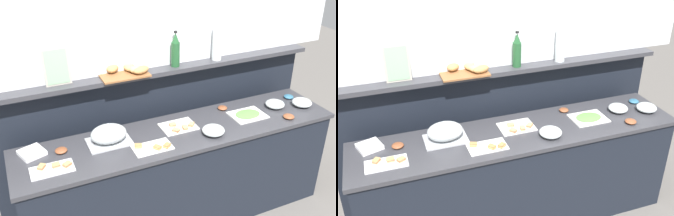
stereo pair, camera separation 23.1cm
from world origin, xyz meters
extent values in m
plane|color=slate|center=(0.00, 0.60, 0.00)|extent=(12.00, 12.00, 0.00)
cube|color=black|center=(0.00, 0.00, 0.45)|extent=(2.71, 0.57, 0.90)
cube|color=#38383D|center=(0.00, 0.00, 0.92)|extent=(2.75, 0.61, 0.03)
cube|color=black|center=(0.00, 0.49, 0.65)|extent=(3.04, 0.08, 1.30)
cube|color=#38383D|center=(0.00, 0.44, 1.32)|extent=(3.04, 0.22, 0.04)
cube|color=white|center=(0.00, 0.07, 0.94)|extent=(0.30, 0.22, 0.01)
cube|color=tan|center=(0.03, 0.01, 0.95)|extent=(0.05, 0.06, 0.01)
cube|color=#B24738|center=(0.03, 0.01, 0.96)|extent=(0.05, 0.06, 0.01)
cube|color=tan|center=(0.03, 0.01, 0.97)|extent=(0.05, 0.06, 0.01)
cube|color=tan|center=(-0.05, 0.09, 0.95)|extent=(0.06, 0.05, 0.01)
cube|color=#B24738|center=(-0.05, 0.09, 0.96)|extent=(0.06, 0.05, 0.01)
cube|color=tan|center=(-0.05, 0.09, 0.97)|extent=(0.06, 0.05, 0.01)
cube|color=tan|center=(0.10, 0.03, 0.95)|extent=(0.07, 0.07, 0.01)
cube|color=#B24738|center=(0.10, 0.03, 0.96)|extent=(0.07, 0.07, 0.01)
cube|color=tan|center=(0.10, 0.03, 0.97)|extent=(0.07, 0.07, 0.01)
cube|color=tan|center=(-0.06, 0.00, 0.95)|extent=(0.07, 0.07, 0.01)
cube|color=#B24738|center=(-0.06, 0.00, 0.96)|extent=(0.07, 0.07, 0.01)
cube|color=tan|center=(-0.06, 0.00, 0.97)|extent=(0.07, 0.07, 0.01)
cube|color=white|center=(-1.08, -0.10, 0.94)|extent=(0.30, 0.16, 0.01)
cube|color=tan|center=(-1.05, -0.08, 0.95)|extent=(0.06, 0.04, 0.01)
cube|color=#B24738|center=(-1.05, -0.08, 0.96)|extent=(0.06, 0.04, 0.01)
cube|color=tan|center=(-1.05, -0.08, 0.97)|extent=(0.06, 0.04, 0.01)
cube|color=tan|center=(-0.97, -0.11, 0.95)|extent=(0.07, 0.06, 0.01)
cube|color=#B24738|center=(-0.97, -0.11, 0.96)|extent=(0.07, 0.06, 0.01)
cube|color=tan|center=(-0.97, -0.11, 0.97)|extent=(0.07, 0.06, 0.01)
cube|color=tan|center=(-1.14, -0.06, 0.95)|extent=(0.07, 0.07, 0.01)
cube|color=#B24738|center=(-1.14, -0.06, 0.96)|extent=(0.07, 0.07, 0.01)
cube|color=tan|center=(-1.14, -0.06, 0.97)|extent=(0.07, 0.07, 0.01)
cube|color=white|center=(-0.32, -0.13, 0.94)|extent=(0.30, 0.17, 0.01)
cube|color=#AD7A47|center=(-0.22, -0.18, 0.95)|extent=(0.07, 0.07, 0.01)
cube|color=#E5C666|center=(-0.22, -0.18, 0.96)|extent=(0.07, 0.07, 0.01)
cube|color=#AD7A47|center=(-0.22, -0.18, 0.97)|extent=(0.07, 0.07, 0.01)
cube|color=#AD7A47|center=(-0.42, -0.09, 0.95)|extent=(0.07, 0.06, 0.01)
cube|color=#E5C666|center=(-0.42, -0.09, 0.96)|extent=(0.07, 0.06, 0.01)
cube|color=#AD7A47|center=(-0.42, -0.09, 0.97)|extent=(0.07, 0.06, 0.01)
cube|color=#AD7A47|center=(-0.30, -0.17, 0.95)|extent=(0.07, 0.07, 0.01)
cube|color=#E5C666|center=(-0.30, -0.17, 0.96)|extent=(0.07, 0.07, 0.01)
cube|color=#AD7A47|center=(-0.30, -0.17, 0.97)|extent=(0.07, 0.07, 0.01)
cube|color=white|center=(0.65, 0.00, 0.94)|extent=(0.31, 0.24, 0.01)
ellipsoid|color=#66994C|center=(0.65, 0.00, 0.95)|extent=(0.23, 0.17, 0.01)
cube|color=#B7BABF|center=(-0.60, 0.08, 0.94)|extent=(0.34, 0.24, 0.01)
ellipsoid|color=silver|center=(-0.60, 0.08, 1.02)|extent=(0.28, 0.23, 0.14)
sphere|color=#B7BABF|center=(-0.60, 0.08, 1.09)|extent=(0.02, 0.02, 0.02)
ellipsoid|color=silver|center=(0.21, -0.15, 0.97)|extent=(0.18, 0.18, 0.07)
ellipsoid|color=#E5CC66|center=(0.21, -0.15, 0.96)|extent=(0.14, 0.14, 0.04)
ellipsoid|color=silver|center=(0.97, 0.03, 0.97)|extent=(0.17, 0.17, 0.07)
ellipsoid|color=#E5CC66|center=(0.97, 0.03, 0.96)|extent=(0.14, 0.14, 0.04)
ellipsoid|color=silver|center=(1.22, -0.05, 0.97)|extent=(0.18, 0.18, 0.07)
ellipsoid|color=white|center=(1.22, -0.05, 0.96)|extent=(0.14, 0.14, 0.04)
ellipsoid|color=teal|center=(1.21, 0.13, 0.95)|extent=(0.09, 0.09, 0.03)
ellipsoid|color=brown|center=(-0.98, 0.10, 0.95)|extent=(0.09, 0.09, 0.03)
ellipsoid|color=brown|center=(0.95, -0.19, 0.95)|extent=(0.10, 0.10, 0.03)
ellipsoid|color=brown|center=(0.51, 0.19, 0.95)|extent=(0.09, 0.09, 0.03)
cube|color=white|center=(-1.18, 0.16, 0.95)|extent=(0.22, 0.22, 0.03)
cylinder|color=#23562D|center=(0.13, 0.41, 1.45)|extent=(0.08, 0.08, 0.22)
cone|color=#23562D|center=(0.13, 0.41, 1.60)|extent=(0.06, 0.06, 0.08)
cylinder|color=black|center=(0.13, 0.41, 1.65)|extent=(0.03, 0.03, 0.02)
cube|color=brown|center=(-0.35, 0.41, 1.35)|extent=(0.40, 0.26, 0.02)
ellipsoid|color=tan|center=(-0.29, 0.44, 1.39)|extent=(0.09, 0.14, 0.06)
ellipsoid|color=tan|center=(-0.29, 0.48, 1.39)|extent=(0.12, 0.13, 0.07)
ellipsoid|color=#B7844C|center=(-0.22, 0.35, 1.39)|extent=(0.17, 0.13, 0.06)
ellipsoid|color=tan|center=(-0.25, 0.37, 1.39)|extent=(0.15, 0.12, 0.06)
ellipsoid|color=#B7844C|center=(-0.42, 0.48, 1.39)|extent=(0.16, 0.18, 0.07)
cube|color=#B2AD9E|center=(-0.88, 0.45, 1.49)|extent=(0.20, 0.06, 0.30)
cube|color=#8CB78C|center=(-0.88, 0.44, 1.49)|extent=(0.17, 0.05, 0.27)
cylinder|color=silver|center=(0.54, 0.41, 1.49)|extent=(0.09, 0.09, 0.30)
camera|label=1|loc=(-1.26, -2.48, 2.60)|focal=41.60mm
camera|label=2|loc=(-1.04, -2.56, 2.60)|focal=41.60mm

